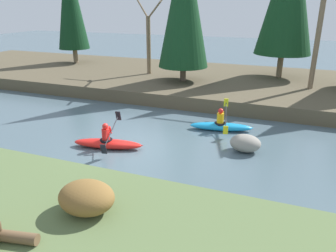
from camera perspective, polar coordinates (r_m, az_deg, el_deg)
ground_plane at (r=12.93m, az=-5.40°, el=-3.48°), size 90.00×90.00×0.00m
riverbank_far at (r=22.03m, az=6.51°, el=7.65°), size 44.00×10.66×0.73m
conifer_tree_far_left at (r=27.75m, az=-16.71°, el=20.34°), size 2.40×2.40×8.47m
conifer_tree_left at (r=20.08m, az=2.83°, el=20.96°), size 3.00×3.00×8.43m
bare_tree_upstream at (r=22.46m, az=-3.31°, el=15.02°), size 2.79×2.75×4.99m
bare_tree_mid_upstream at (r=19.94m, az=25.06°, el=16.00°), size 4.14×4.09×7.57m
shrub_clump_third at (r=7.84m, az=-14.00°, el=-11.96°), size 1.33×1.11×0.72m
kayaker_lead at (r=14.55m, az=9.31°, el=0.08°), size 2.79×2.06×1.20m
kayaker_middle at (r=12.83m, az=-10.37°, el=-2.85°), size 2.79×2.06×1.20m
boulder_midstream at (r=12.65m, az=13.31°, el=-2.92°), size 1.15×0.90×0.65m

